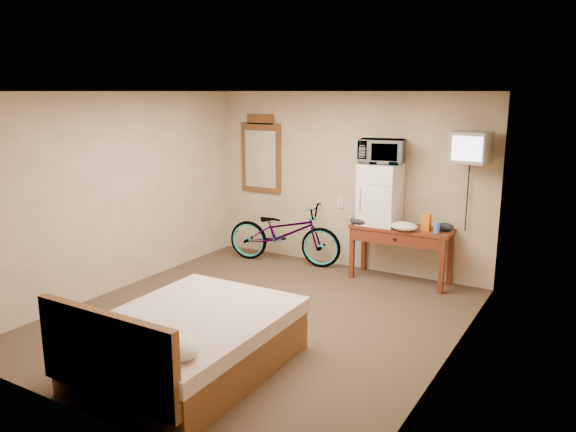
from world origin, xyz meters
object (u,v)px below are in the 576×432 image
Objects in this scene: mini_fridge at (380,194)px; wall_mirror at (261,155)px; crt_television at (471,147)px; desk at (400,236)px; microwave at (382,151)px; blue_cup at (437,227)px; bicycle at (284,233)px; bed at (185,342)px.

mini_fridge is 2.10m from wall_mirror.
mini_fridge is 1.42× the size of crt_television.
desk is 1.46m from crt_television.
microwave reaches higher than desk.
microwave is at bearing -6.54° from wall_mirror.
microwave is (-0.32, 0.04, 1.10)m from desk.
microwave is at bearing 56.28° from mini_fridge.
desk is 2.32× the size of crt_television.
mini_fridge is (-0.32, 0.04, 0.53)m from desk.
microwave is (0.00, 0.00, 0.57)m from mini_fridge.
desk is at bearing -6.57° from mini_fridge.
crt_television is at bearing 10.55° from blue_cup.
wall_mirror is at bearing 173.46° from mini_fridge.
blue_cup is 2.96m from wall_mirror.
bed is at bearing -173.55° from bicycle.
crt_television is (1.14, -0.02, 0.11)m from microwave.
crt_television is 0.49× the size of wall_mirror.
desk is 2.32× the size of microwave.
bed is (-1.29, -3.34, -0.52)m from blue_cup.
wall_mirror is (-2.05, 0.24, -0.19)m from microwave.
bicycle is at bearing -179.73° from blue_cup.
crt_television is 4.07m from bed.
bicycle reaches higher than desk.
desk is 2.56m from wall_mirror.
bed is (0.96, -3.33, -0.16)m from bicycle.
bicycle reaches higher than bed.
bicycle is (0.61, -0.32, -1.09)m from wall_mirror.
mini_fridge is at bearing 81.99° from bed.
blue_cup is at bearing -169.45° from crt_television.
desk is at bearing -97.99° from bicycle.
blue_cup is 0.08× the size of bicycle.
wall_mirror is (-3.19, 0.25, -0.29)m from crt_television.
mini_fridge is at bearing 174.51° from blue_cup.
bicycle is (-2.25, -0.01, -0.36)m from blue_cup.
microwave is 0.29× the size of bed.
desk is 9.76× the size of blue_cup.
blue_cup is 1.08m from crt_television.
bed is (-0.48, -3.42, -0.86)m from mini_fridge.
bed is (-1.62, -3.40, -1.54)m from crt_television.
crt_television is at bearing -98.04° from bicycle.
blue_cup is at bearing -5.49° from mini_fridge.
wall_mirror is at bearing 173.75° from blue_cup.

